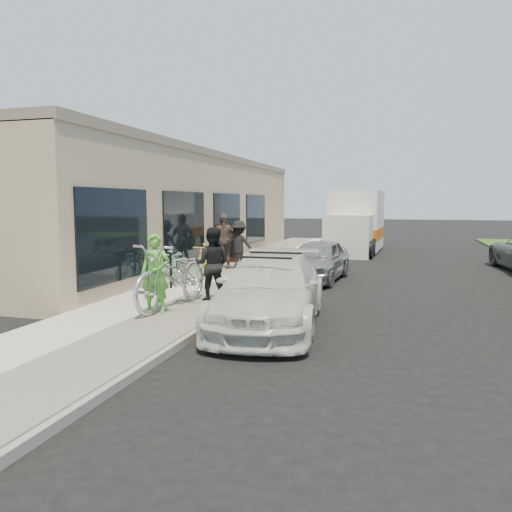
# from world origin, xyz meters

# --- Properties ---
(ground) EXTENTS (120.00, 120.00, 0.00)m
(ground) POSITION_xyz_m (0.00, 0.00, 0.00)
(ground) COLOR black
(ground) RESTS_ON ground
(sidewalk) EXTENTS (3.00, 34.00, 0.15)m
(sidewalk) POSITION_xyz_m (-2.00, 3.00, 0.07)
(sidewalk) COLOR beige
(sidewalk) RESTS_ON ground
(curb) EXTENTS (0.12, 34.00, 0.13)m
(curb) POSITION_xyz_m (-0.45, 3.00, 0.07)
(curb) COLOR gray
(curb) RESTS_ON ground
(storefront) EXTENTS (3.60, 20.00, 4.22)m
(storefront) POSITION_xyz_m (-5.24, 7.99, 2.12)
(storefront) COLOR tan
(storefront) RESTS_ON ground
(bike_rack) EXTENTS (0.19, 0.64, 0.92)m
(bike_rack) POSITION_xyz_m (-2.77, 1.61, 0.70)
(bike_rack) COLOR black
(bike_rack) RESTS_ON sidewalk
(sandwich_board) EXTENTS (0.69, 0.70, 0.99)m
(sandwich_board) POSITION_xyz_m (-3.06, 7.11, 0.66)
(sandwich_board) COLOR #321B0E
(sandwich_board) RESTS_ON sidewalk
(sedan_white) EXTENTS (2.34, 4.81, 1.39)m
(sedan_white) POSITION_xyz_m (0.60, -1.19, 0.67)
(sedan_white) COLOR silver
(sedan_white) RESTS_ON ground
(sedan_silver) EXTENTS (1.79, 3.79, 1.25)m
(sedan_silver) POSITION_xyz_m (0.60, 4.62, 0.63)
(sedan_silver) COLOR gray
(sedan_silver) RESTS_ON ground
(moving_truck) EXTENTS (2.46, 5.98, 2.89)m
(moving_truck) POSITION_xyz_m (0.96, 13.71, 1.28)
(moving_truck) COLOR silver
(moving_truck) RESTS_ON ground
(tandem_bike) EXTENTS (1.22, 2.73, 1.39)m
(tandem_bike) POSITION_xyz_m (-1.62, -0.83, 0.84)
(tandem_bike) COLOR silver
(tandem_bike) RESTS_ON sidewalk
(woman_rider) EXTENTS (0.66, 0.52, 1.60)m
(woman_rider) POSITION_xyz_m (-1.72, -1.41, 0.95)
(woman_rider) COLOR #50A737
(woman_rider) RESTS_ON sidewalk
(man_standing) EXTENTS (0.89, 0.73, 1.67)m
(man_standing) POSITION_xyz_m (-1.07, 0.06, 0.99)
(man_standing) COLOR black
(man_standing) RESTS_ON sidewalk
(cruiser_bike_a) EXTENTS (1.17, 1.49, 0.90)m
(cruiser_bike_a) POSITION_xyz_m (-2.96, 1.96, 0.60)
(cruiser_bike_a) COLOR #84C5B7
(cruiser_bike_a) RESTS_ON sidewalk
(cruiser_bike_b) EXTENTS (1.37, 1.78, 0.90)m
(cruiser_bike_b) POSITION_xyz_m (-2.65, 2.31, 0.60)
(cruiser_bike_b) COLOR #84C5B7
(cruiser_bike_b) RESTS_ON sidewalk
(cruiser_bike_c) EXTENTS (0.84, 1.72, 1.00)m
(cruiser_bike_c) POSITION_xyz_m (-2.61, 3.31, 0.65)
(cruiser_bike_c) COLOR gold
(cruiser_bike_c) RESTS_ON sidewalk
(bystander_a) EXTENTS (1.06, 0.62, 1.62)m
(bystander_a) POSITION_xyz_m (-2.11, 5.23, 0.96)
(bystander_a) COLOR black
(bystander_a) RESTS_ON sidewalk
(bystander_b) EXTENTS (1.16, 0.72, 1.84)m
(bystander_b) POSITION_xyz_m (-2.71, 5.38, 1.07)
(bystander_b) COLOR brown
(bystander_b) RESTS_ON sidewalk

